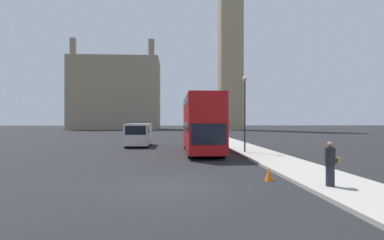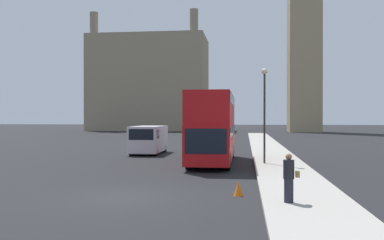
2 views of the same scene
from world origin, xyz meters
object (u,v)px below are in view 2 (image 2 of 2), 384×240
at_px(white_van, 148,139).
at_px(street_lamp, 264,101).
at_px(red_double_decker_bus, 213,125).
at_px(pedestrian, 289,178).

relative_size(white_van, street_lamp, 0.88).
bearing_deg(red_double_decker_bus, white_van, 132.17).
xyz_separation_m(white_van, pedestrian, (9.04, -19.11, -0.24)).
distance_m(red_double_decker_bus, street_lamp, 3.67).
distance_m(pedestrian, street_lamp, 12.23).
bearing_deg(street_lamp, red_double_decker_bus, 161.46).
relative_size(red_double_decker_bus, white_van, 2.00).
xyz_separation_m(red_double_decker_bus, white_van, (-5.60, 6.18, -1.24)).
relative_size(pedestrian, street_lamp, 0.28).
height_order(red_double_decker_bus, street_lamp, street_lamp).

